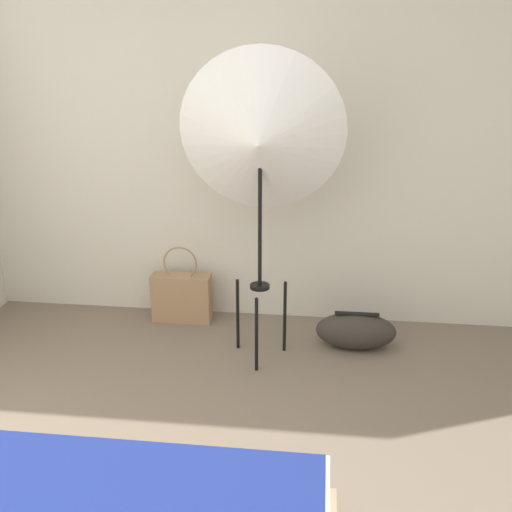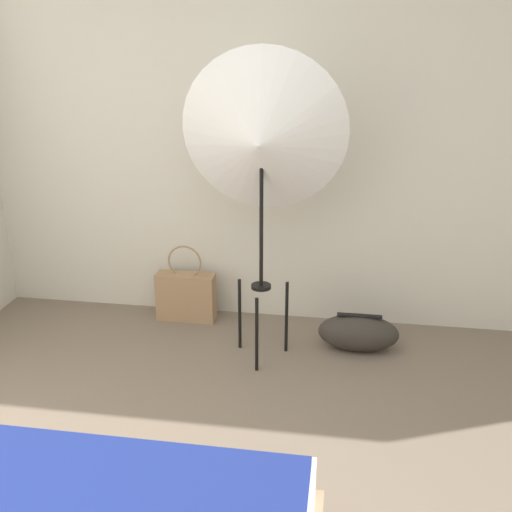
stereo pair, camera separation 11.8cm
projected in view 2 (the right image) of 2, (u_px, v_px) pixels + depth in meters
wall_back at (241, 125)px, 3.78m from camera, size 8.00×0.05×2.60m
photo_umbrella at (262, 139)px, 3.19m from camera, size 0.93×0.40×1.80m
tote_bag at (186, 295)px, 4.06m from camera, size 0.40×0.14×0.53m
duffel_bag at (358, 333)px, 3.68m from camera, size 0.49×0.23×0.24m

